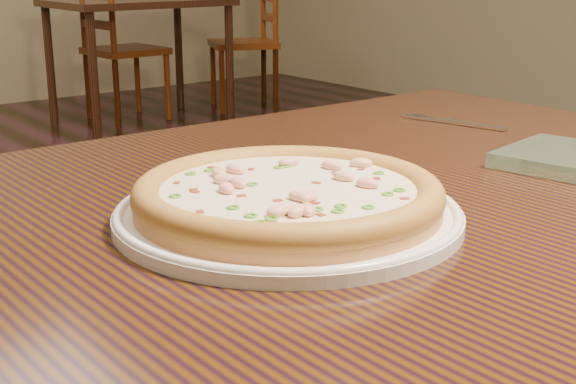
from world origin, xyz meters
TOP-DOWN VIEW (x-y plane):
  - hero_table at (-0.27, -0.47)m, footprint 1.20×0.80m
  - plate at (-0.39, -0.52)m, footprint 0.33×0.33m
  - pizza at (-0.39, -0.52)m, footprint 0.30×0.30m
  - side_dish at (0.01, -0.57)m, footprint 0.17×0.17m
  - fork at (0.10, -0.31)m, footprint 0.05×0.17m
  - bg_table_right at (1.50, 3.30)m, footprint 1.00×0.70m
  - chair_c at (1.43, 3.47)m, footprint 0.44×0.44m
  - chair_d at (2.35, 3.32)m, footprint 0.55×0.55m

SIDE VIEW (x-z plane):
  - chair_c at x=1.43m, z-range -0.04..0.91m
  - chair_d at x=2.35m, z-range -0.04..0.91m
  - hero_table at x=-0.27m, z-range 0.28..1.03m
  - bg_table_right at x=1.50m, z-range 0.28..1.03m
  - fork at x=0.10m, z-range 0.75..0.75m
  - plate at x=-0.39m, z-range 0.75..0.77m
  - side_dish at x=0.01m, z-range 0.75..0.77m
  - pizza at x=-0.39m, z-range 0.76..0.79m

